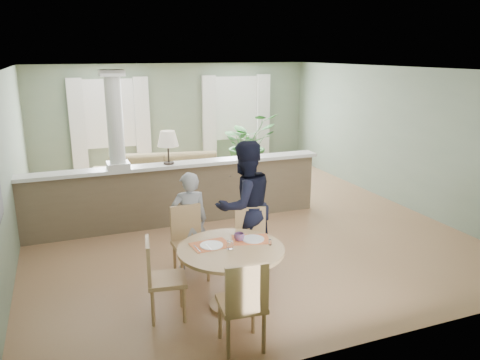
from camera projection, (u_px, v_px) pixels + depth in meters
name	position (u px, v px, depth m)	size (l,w,h in m)	color
ground	(230.00, 221.00, 8.51)	(8.00, 8.00, 0.00)	#A57C57
room_shell	(217.00, 117.00, 8.58)	(7.02, 8.02, 2.71)	gray
pony_wall	(173.00, 186.00, 8.16)	(5.32, 0.38, 2.70)	#726049
sofa	(165.00, 178.00, 9.75)	(2.98, 1.17, 0.87)	#998253
houseplant	(248.00, 143.00, 11.66)	(1.37, 1.19, 1.52)	#295C24
dining_table	(231.00, 260.00, 5.50)	(1.26, 1.26, 0.86)	tan
chair_far_boy	(189.00, 239.00, 6.29)	(0.46, 0.46, 0.98)	tan
chair_far_man	(251.00, 240.00, 6.26)	(0.53, 0.53, 0.96)	tan
chair_near	(244.00, 301.00, 4.68)	(0.50, 0.50, 1.01)	tan
chair_side	(160.00, 275.00, 5.29)	(0.49, 0.49, 0.95)	tan
child_person	(189.00, 221.00, 6.48)	(0.51, 0.34, 1.40)	gray
man_person	(245.00, 206.00, 6.48)	(0.89, 0.69, 1.82)	black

